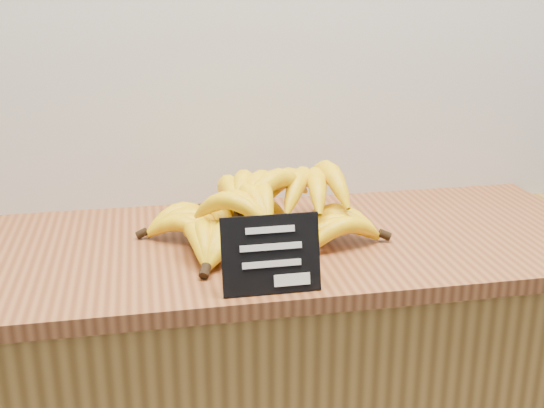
{
  "coord_description": "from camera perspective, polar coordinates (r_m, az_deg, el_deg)",
  "views": [
    {
      "loc": [
        -0.32,
        1.52,
        1.43
      ],
      "look_at": [
        -0.09,
        2.7,
        1.02
      ],
      "focal_mm": 45.0,
      "sensor_mm": 36.0,
      "label": 1
    }
  ],
  "objects": [
    {
      "name": "counter_top",
      "position": [
        1.36,
        -0.4,
        -3.53
      ],
      "size": [
        1.35,
        0.54,
        0.03
      ],
      "primitive_type": "cube",
      "color": "brown",
      "rests_on": "counter"
    },
    {
      "name": "banana_pile",
      "position": [
        1.34,
        -1.16,
        -0.32
      ],
      "size": [
        0.49,
        0.36,
        0.13
      ],
      "color": "yellow",
      "rests_on": "counter_top"
    },
    {
      "name": "chalkboard_sign",
      "position": [
        1.12,
        -0.09,
        -4.26
      ],
      "size": [
        0.16,
        0.04,
        0.13
      ],
      "primitive_type": "cube",
      "rotation": [
        -0.26,
        0.0,
        0.0
      ],
      "color": "black",
      "rests_on": "counter_top"
    }
  ]
}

